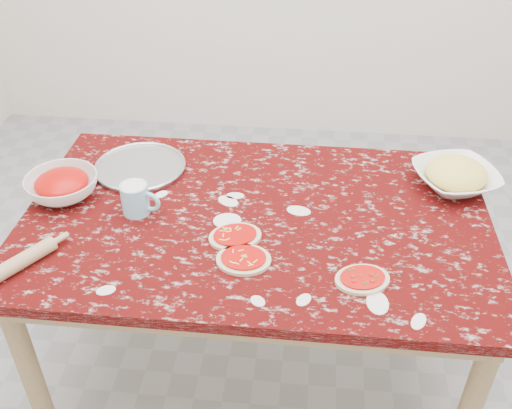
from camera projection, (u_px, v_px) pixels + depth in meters
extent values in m
plane|color=gray|center=(256.00, 358.00, 2.44)|extent=(4.00, 4.00, 0.00)
cube|color=#390504|center=(256.00, 221.00, 2.01)|extent=(1.60, 1.00, 0.04)
cube|color=#988356|center=(256.00, 234.00, 2.04)|extent=(1.50, 0.90, 0.08)
cylinder|color=#988356|center=(30.00, 371.00, 1.95)|extent=(0.07, 0.07, 0.71)
cylinder|color=#988356|center=(108.00, 219.00, 2.63)|extent=(0.07, 0.07, 0.71)
cylinder|color=#988356|center=(432.00, 241.00, 2.50)|extent=(0.07, 0.07, 0.71)
cylinder|color=#B2B2B7|center=(140.00, 168.00, 2.23)|extent=(0.38, 0.38, 0.01)
imported|color=white|center=(62.00, 186.00, 2.07)|extent=(0.32, 0.32, 0.08)
imported|color=white|center=(455.00, 178.00, 2.12)|extent=(0.37, 0.37, 0.07)
cylinder|color=#88C7E5|center=(135.00, 199.00, 1.98)|extent=(0.09, 0.09, 0.11)
torus|color=#88C7E5|center=(150.00, 202.00, 1.97)|extent=(0.08, 0.03, 0.08)
cylinder|color=silver|center=(134.00, 189.00, 1.96)|extent=(0.08, 0.08, 0.01)
ellipsoid|color=beige|center=(235.00, 237.00, 1.90)|extent=(0.21, 0.19, 0.01)
ellipsoid|color=red|center=(235.00, 235.00, 1.89)|extent=(0.17, 0.16, 0.00)
ellipsoid|color=beige|center=(244.00, 260.00, 1.80)|extent=(0.18, 0.15, 0.01)
ellipsoid|color=red|center=(244.00, 258.00, 1.80)|extent=(0.15, 0.12, 0.00)
ellipsoid|color=beige|center=(362.00, 280.00, 1.73)|extent=(0.20, 0.17, 0.01)
ellipsoid|color=red|center=(362.00, 277.00, 1.73)|extent=(0.16, 0.14, 0.00)
cylinder|color=tan|center=(20.00, 262.00, 1.77)|extent=(0.17, 0.22, 0.05)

